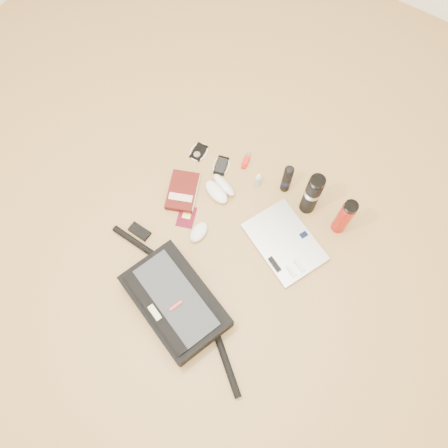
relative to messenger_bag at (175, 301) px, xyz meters
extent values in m
plane|color=#A37C44|center=(0.01, 0.32, -0.06)|extent=(4.00, 4.00, 0.00)
cube|color=black|center=(0.00, 0.00, 0.00)|extent=(0.55, 0.44, 0.12)
cube|color=#2D3035|center=(0.00, -0.01, 0.06)|extent=(0.47, 0.34, 0.01)
cube|color=black|center=(-0.03, -0.09, 0.06)|extent=(0.42, 0.19, 0.01)
cube|color=beige|center=(-0.03, -0.09, 0.06)|extent=(0.08, 0.05, 0.02)
cube|color=#A42218|center=(0.03, -0.02, 0.07)|extent=(0.03, 0.06, 0.02)
cylinder|color=black|center=(-0.32, 0.14, -0.05)|extent=(0.30, 0.04, 0.03)
cylinder|color=black|center=(0.34, -0.10, -0.05)|extent=(0.26, 0.21, 0.03)
cube|color=black|center=(-0.36, 0.20, -0.05)|extent=(0.11, 0.06, 0.02)
cube|color=#AFAFB1|center=(0.27, 0.53, -0.05)|extent=(0.45, 0.40, 0.03)
cube|color=black|center=(0.33, 0.61, -0.04)|extent=(0.04, 0.04, 0.00)
cube|color=silver|center=(0.39, 0.46, -0.03)|extent=(0.07, 0.05, 0.01)
cube|color=white|center=(0.37, 0.42, -0.03)|extent=(0.07, 0.04, 0.01)
cube|color=black|center=(0.29, 0.40, -0.03)|extent=(0.08, 0.05, 0.01)
cube|color=#450D0B|center=(-0.30, 0.49, -0.04)|extent=(0.21, 0.25, 0.04)
cube|color=beige|center=(-0.23, 0.52, -0.04)|extent=(0.08, 0.19, 0.03)
cube|color=beige|center=(-0.28, 0.45, -0.02)|extent=(0.12, 0.08, 0.00)
cube|color=#4C0615|center=(-0.21, 0.39, -0.06)|extent=(0.12, 0.14, 0.00)
cube|color=gold|center=(-0.21, 0.40, -0.06)|extent=(0.05, 0.05, 0.00)
ellipsoid|color=silver|center=(-0.11, 0.35, -0.04)|extent=(0.07, 0.12, 0.04)
ellipsoid|color=white|center=(-0.15, 0.58, -0.04)|extent=(0.17, 0.12, 0.04)
ellipsoid|color=white|center=(-0.14, 0.62, -0.02)|extent=(0.17, 0.13, 0.09)
ellipsoid|color=black|center=(-0.18, 0.59, -0.04)|extent=(0.05, 0.04, 0.01)
ellipsoid|color=black|center=(-0.12, 0.57, -0.04)|extent=(0.05, 0.04, 0.01)
cylinder|color=black|center=(-0.15, 0.58, -0.03)|extent=(0.02, 0.01, 0.00)
cube|color=black|center=(-0.37, 0.73, -0.06)|extent=(0.07, 0.11, 0.01)
cylinder|color=#A6A6A8|center=(-0.36, 0.71, -0.05)|extent=(0.04, 0.04, 0.00)
torus|color=white|center=(-0.37, 0.73, -0.06)|extent=(0.10, 0.10, 0.01)
cube|color=black|center=(-0.22, 0.73, -0.06)|extent=(0.09, 0.12, 0.01)
cube|color=black|center=(-0.22, 0.73, -0.05)|extent=(0.07, 0.10, 0.00)
torus|color=silver|center=(-0.22, 0.73, -0.06)|extent=(0.11, 0.11, 0.01)
cube|color=red|center=(-0.12, 0.82, -0.05)|extent=(0.04, 0.06, 0.03)
cube|color=red|center=(-0.11, 0.78, -0.05)|extent=(0.02, 0.02, 0.02)
cylinder|color=#A2A1A4|center=(-0.13, 0.85, -0.05)|extent=(0.03, 0.04, 0.02)
cylinder|color=#92B7C8|center=(0.00, 0.74, -0.02)|extent=(0.03, 0.03, 0.08)
cylinder|color=silver|center=(0.00, 0.74, 0.03)|extent=(0.02, 0.02, 0.02)
cylinder|color=silver|center=(0.00, 0.74, 0.04)|extent=(0.01, 0.01, 0.01)
cylinder|color=black|center=(0.12, 0.80, 0.04)|extent=(0.05, 0.05, 0.19)
cylinder|color=black|center=(0.12, 0.80, 0.01)|extent=(0.05, 0.05, 0.04)
ellipsoid|color=black|center=(0.12, 0.80, 0.13)|extent=(0.05, 0.05, 0.02)
cylinder|color=black|center=(0.27, 0.76, 0.07)|extent=(0.09, 0.09, 0.27)
cylinder|color=#A0A0A3|center=(0.27, 0.76, 0.11)|extent=(0.09, 0.09, 0.03)
cylinder|color=black|center=(0.27, 0.76, 0.22)|extent=(0.09, 0.09, 0.03)
cylinder|color=#A8130D|center=(0.46, 0.75, 0.06)|extent=(0.08, 0.08, 0.24)
cylinder|color=black|center=(0.46, 0.75, 0.19)|extent=(0.08, 0.08, 0.02)
camera|label=1|loc=(0.40, -0.22, 1.96)|focal=35.00mm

